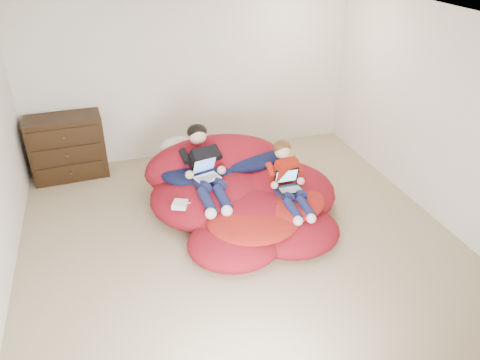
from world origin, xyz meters
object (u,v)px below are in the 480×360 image
(beanbag_pile, at_px, (243,195))
(laptop_white, at_px, (206,172))
(younger_boy, at_px, (288,177))
(laptop_black, at_px, (288,183))
(older_boy, at_px, (204,164))
(dresser, at_px, (68,147))

(beanbag_pile, relative_size, laptop_white, 6.63)
(beanbag_pile, bearing_deg, laptop_white, 173.46)
(younger_boy, xyz_separation_m, laptop_black, (0.00, -0.03, -0.07))
(laptop_black, bearing_deg, older_boy, 148.99)
(laptop_white, relative_size, laptop_black, 1.20)
(beanbag_pile, distance_m, older_boy, 0.64)
(beanbag_pile, bearing_deg, laptop_black, -40.14)
(laptop_white, xyz_separation_m, laptop_black, (0.91, -0.44, -0.07))
(older_boy, xyz_separation_m, younger_boy, (0.91, -0.51, -0.06))
(laptop_white, height_order, laptop_black, laptop_white)
(beanbag_pile, xyz_separation_m, laptop_black, (0.45, -0.38, 0.30))
(beanbag_pile, relative_size, laptop_black, 7.99)
(dresser, bearing_deg, younger_boy, -38.39)
(younger_boy, distance_m, laptop_black, 0.08)
(older_boy, bearing_deg, dresser, 137.49)
(younger_boy, bearing_deg, laptop_white, 156.04)
(beanbag_pile, distance_m, younger_boy, 0.68)
(dresser, relative_size, older_boy, 0.86)
(younger_boy, xyz_separation_m, laptop_white, (-0.91, 0.40, 0.00))
(older_boy, bearing_deg, laptop_white, -90.00)
(beanbag_pile, xyz_separation_m, older_boy, (-0.45, 0.16, 0.43))
(beanbag_pile, bearing_deg, younger_boy, -37.63)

